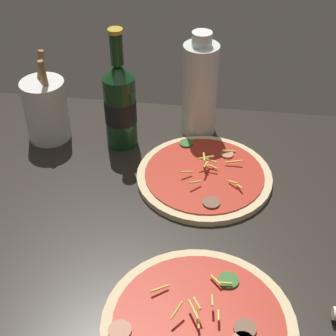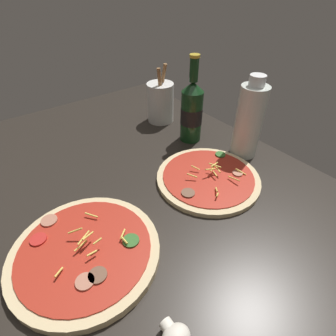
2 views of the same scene
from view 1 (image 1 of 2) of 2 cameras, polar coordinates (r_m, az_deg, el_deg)
The scene contains 6 objects.
counter_slab at distance 91.35cm, azimuth 9.19°, elevation -9.38°, with size 160.00×90.00×2.50cm.
pizza_near at distance 78.58cm, azimuth 3.42°, elevation -17.06°, with size 28.71×28.71×4.95cm.
pizza_far at distance 102.75cm, azimuth 4.04°, elevation -0.91°, with size 26.96×26.96×4.23cm.
beer_bottle at distance 108.09cm, azimuth -5.33°, elevation 7.07°, with size 6.74×6.74×26.22cm.
oil_bottle at distance 111.49cm, azimuth 3.55°, elevation 8.81°, with size 7.58×7.58×23.46cm.
utensil_crock at distance 114.19cm, azimuth -13.37°, elevation 6.33°, with size 9.30×9.30×19.79cm.
Camera 1 is at (-6.14, -61.91, 68.14)cm, focal length 55.00 mm.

